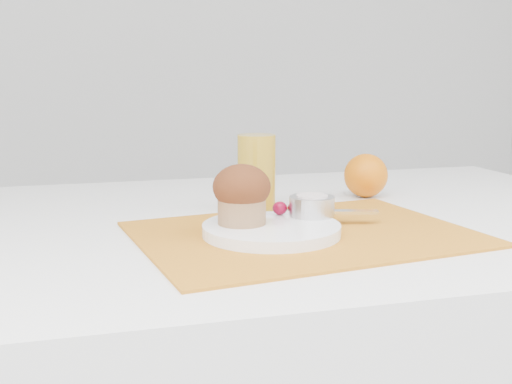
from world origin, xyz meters
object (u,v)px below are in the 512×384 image
object	(u,v)px
orange	(366,176)
muffin	(242,194)
juice_glass	(256,173)
plate	(271,230)

from	to	relation	value
orange	muffin	bearing A→B (deg)	-142.60
orange	juice_glass	xyz separation A→B (m)	(-0.22, -0.06, 0.02)
orange	juice_glass	size ratio (longest dim) A/B	0.63
orange	juice_glass	distance (m)	0.23
juice_glass	plate	bearing A→B (deg)	-98.97
orange	muffin	world-z (taller)	muffin
juice_glass	muffin	bearing A→B (deg)	-112.06
muffin	juice_glass	bearing A→B (deg)	67.94
plate	orange	world-z (taller)	orange
plate	juice_glass	bearing A→B (deg)	81.03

